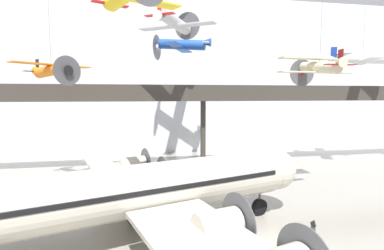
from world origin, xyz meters
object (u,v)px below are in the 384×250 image
at_px(suspended_plane_silver_racer, 175,22).
at_px(info_sign_pedestal, 313,231).
at_px(suspended_plane_white_twin, 363,58).
at_px(suspended_plane_blue_trainer, 182,45).
at_px(suspended_plane_orange_highwing, 51,70).
at_px(suspended_plane_cream_biplane, 319,67).
at_px(airliner_silver_main, 142,191).

xyz_separation_m(suspended_plane_silver_racer, info_sign_pedestal, (7.58, -12.98, -16.20)).
height_order(suspended_plane_white_twin, info_sign_pedestal, suspended_plane_white_twin).
distance_m(suspended_plane_blue_trainer, info_sign_pedestal, 28.78).
distance_m(suspended_plane_orange_highwing, info_sign_pedestal, 26.11).
height_order(suspended_plane_cream_biplane, suspended_plane_orange_highwing, suspended_plane_cream_biplane).
distance_m(suspended_plane_silver_racer, suspended_plane_blue_trainer, 10.80).
relative_size(suspended_plane_white_twin, suspended_plane_cream_biplane, 0.91).
xyz_separation_m(suspended_plane_cream_biplane, info_sign_pedestal, (-5.16, -7.92, -11.58)).
height_order(airliner_silver_main, suspended_plane_white_twin, suspended_plane_white_twin).
bearing_deg(suspended_plane_silver_racer, airliner_silver_main, -163.11).
xyz_separation_m(suspended_plane_silver_racer, suspended_plane_orange_highwing, (-11.76, 0.35, -4.79)).
height_order(suspended_plane_silver_racer, suspended_plane_cream_biplane, suspended_plane_silver_racer).
bearing_deg(suspended_plane_white_twin, suspended_plane_blue_trainer, -169.37).
bearing_deg(suspended_plane_white_twin, suspended_plane_orange_highwing, -148.05).
bearing_deg(airliner_silver_main, suspended_plane_white_twin, 12.00).
xyz_separation_m(suspended_plane_blue_trainer, info_sign_pedestal, (5.22, -23.52, -15.75)).
relative_size(suspended_plane_orange_highwing, info_sign_pedestal, 8.30).
relative_size(airliner_silver_main, suspended_plane_cream_biplane, 2.87).
relative_size(suspended_plane_blue_trainer, info_sign_pedestal, 7.59).
bearing_deg(suspended_plane_cream_biplane, suspended_plane_silver_racer, 66.62).
height_order(suspended_plane_white_twin, suspended_plane_orange_highwing, suspended_plane_white_twin).
relative_size(suspended_plane_white_twin, suspended_plane_silver_racer, 1.23).
height_order(suspended_plane_silver_racer, suspended_plane_blue_trainer, same).
height_order(airliner_silver_main, suspended_plane_silver_racer, suspended_plane_silver_racer).
height_order(suspended_plane_blue_trainer, suspended_plane_cream_biplane, suspended_plane_blue_trainer).
xyz_separation_m(suspended_plane_cream_biplane, suspended_plane_orange_highwing, (-24.50, 5.41, -0.17)).
bearing_deg(suspended_plane_white_twin, suspended_plane_silver_racer, -144.36).
bearing_deg(suspended_plane_white_twin, airliner_silver_main, -125.13).
distance_m(airliner_silver_main, info_sign_pedestal, 11.67).
bearing_deg(airliner_silver_main, info_sign_pedestal, -23.98).
bearing_deg(suspended_plane_blue_trainer, info_sign_pedestal, 125.15).
xyz_separation_m(airliner_silver_main, suspended_plane_orange_highwing, (-8.14, 12.01, 8.41)).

